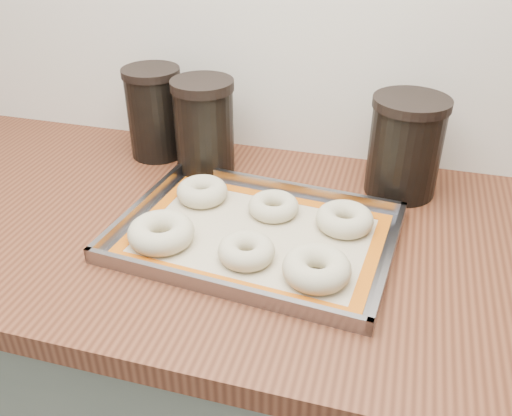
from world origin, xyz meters
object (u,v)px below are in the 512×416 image
(bagel_back_mid, at_px, (273,206))
(canister_right, at_px, (405,146))
(canister_left, at_px, (155,112))
(bagel_front_right, at_px, (317,268))
(bagel_back_right, at_px, (344,219))
(bagel_front_left, at_px, (161,232))
(canister_mid, at_px, (204,126))
(bagel_back_left, at_px, (202,191))
(bagel_front_mid, at_px, (246,251))
(baking_tray, at_px, (256,234))

(bagel_back_mid, xyz_separation_m, canister_right, (0.22, 0.16, 0.08))
(canister_left, distance_m, canister_right, 0.53)
(bagel_front_right, height_order, bagel_back_right, bagel_front_right)
(bagel_back_right, height_order, canister_right, canister_right)
(bagel_front_left, relative_size, canister_mid, 0.58)
(bagel_front_left, distance_m, canister_left, 0.36)
(bagel_back_left, xyz_separation_m, bagel_back_right, (0.27, -0.02, -0.00))
(canister_left, height_order, canister_mid, same)
(bagel_front_left, xyz_separation_m, canister_right, (0.37, 0.30, 0.07))
(bagel_front_right, bearing_deg, canister_right, 71.58)
(bagel_front_right, xyz_separation_m, bagel_back_left, (-0.25, 0.17, -0.00))
(bagel_front_left, bearing_deg, bagel_back_mid, 41.22)
(canister_right, bearing_deg, bagel_back_mid, -144.00)
(bagel_front_right, bearing_deg, bagel_back_mid, 123.63)
(canister_mid, bearing_deg, bagel_back_right, -26.02)
(bagel_back_mid, bearing_deg, canister_mid, 142.34)
(bagel_back_left, relative_size, canister_left, 0.50)
(bagel_back_left, bearing_deg, bagel_front_mid, -49.47)
(bagel_front_left, xyz_separation_m, bagel_back_left, (0.02, 0.15, -0.00))
(bagel_back_left, xyz_separation_m, bagel_back_mid, (0.14, -0.01, -0.00))
(bagel_front_right, distance_m, bagel_back_right, 0.15)
(baking_tray, distance_m, bagel_front_mid, 0.07)
(bagel_front_left, distance_m, bagel_front_right, 0.27)
(bagel_front_left, height_order, bagel_back_left, bagel_front_left)
(bagel_front_mid, height_order, bagel_back_mid, bagel_front_mid)
(bagel_front_left, xyz_separation_m, bagel_back_right, (0.29, 0.13, -0.00))
(baking_tray, height_order, bagel_back_left, bagel_back_left)
(bagel_front_mid, height_order, canister_left, canister_left)
(bagel_back_left, bearing_deg, bagel_back_mid, -4.29)
(bagel_front_mid, height_order, bagel_back_right, bagel_back_right)
(baking_tray, distance_m, bagel_front_right, 0.15)
(bagel_back_left, bearing_deg, baking_tray, -33.85)
(bagel_back_right, relative_size, canister_mid, 0.52)
(bagel_front_left, relative_size, bagel_front_right, 1.05)
(bagel_back_left, relative_size, canister_right, 0.50)
(bagel_front_mid, bearing_deg, bagel_front_right, -8.51)
(canister_left, bearing_deg, bagel_front_mid, -47.25)
(bagel_back_right, relative_size, canister_left, 0.52)
(bagel_front_right, distance_m, bagel_back_left, 0.30)
(canister_left, bearing_deg, bagel_front_right, -39.44)
(baking_tray, relative_size, bagel_back_left, 5.09)
(baking_tray, relative_size, bagel_back_mid, 5.33)
(bagel_back_left, height_order, canister_mid, canister_mid)
(bagel_back_right, bearing_deg, bagel_front_left, -156.32)
(baking_tray, bearing_deg, bagel_back_left, 146.15)
(bagel_front_mid, distance_m, bagel_front_right, 0.12)
(bagel_back_mid, distance_m, canister_right, 0.28)
(bagel_back_right, bearing_deg, canister_right, 63.24)
(baking_tray, bearing_deg, bagel_front_left, -157.20)
(canister_left, bearing_deg, bagel_back_left, -45.35)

